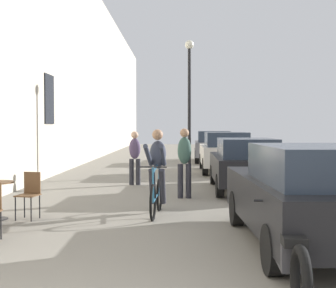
{
  "coord_description": "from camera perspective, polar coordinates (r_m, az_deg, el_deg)",
  "views": [
    {
      "loc": [
        1.18,
        -3.3,
        1.76
      ],
      "look_at": [
        0.9,
        13.43,
        1.14
      ],
      "focal_mm": 49.62,
      "sensor_mm": 36.0,
      "label": 1
    }
  ],
  "objects": [
    {
      "name": "building_facade_left",
      "position": [
        18.14,
        -14.12,
        11.16
      ],
      "size": [
        0.54,
        68.0,
        9.27
      ],
      "color": "#B7AD99",
      "rests_on": "ground_plane"
    },
    {
      "name": "cafe_chair_far_toward_street",
      "position": [
        9.29,
        -16.64,
        -5.65
      ],
      "size": [
        0.45,
        0.45,
        0.89
      ],
      "color": "black",
      "rests_on": "ground_plane"
    },
    {
      "name": "cyclist_on_bicycle",
      "position": [
        9.37,
        -1.36,
        -3.7
      ],
      "size": [
        0.52,
        1.76,
        1.74
      ],
      "color": "black",
      "rests_on": "ground_plane"
    },
    {
      "name": "pedestrian_near",
      "position": [
        11.43,
        2.03,
        -1.84
      ],
      "size": [
        0.35,
        0.25,
        1.72
      ],
      "color": "#26262D",
      "rests_on": "ground_plane"
    },
    {
      "name": "pedestrian_mid",
      "position": [
        14.05,
        -4.1,
        -1.33
      ],
      "size": [
        0.36,
        0.27,
        1.63
      ],
      "color": "#26262D",
      "rests_on": "ground_plane"
    },
    {
      "name": "street_lamp",
      "position": [
        16.98,
        2.65,
        6.66
      ],
      "size": [
        0.32,
        0.32,
        4.9
      ],
      "color": "black",
      "rests_on": "ground_plane"
    },
    {
      "name": "parked_car_nearest",
      "position": [
        7.08,
        16.79,
        -5.93
      ],
      "size": [
        1.87,
        4.26,
        1.5
      ],
      "color": "black",
      "rests_on": "ground_plane"
    },
    {
      "name": "parked_car_second",
      "position": [
        12.91,
        9.41,
        -2.39
      ],
      "size": [
        1.8,
        4.12,
        1.45
      ],
      "color": "black",
      "rests_on": "ground_plane"
    },
    {
      "name": "parked_car_third",
      "position": [
        18.13,
        7.01,
        -0.91
      ],
      "size": [
        1.92,
        4.41,
        1.56
      ],
      "color": "beige",
      "rests_on": "ground_plane"
    },
    {
      "name": "parked_car_fourth",
      "position": [
        23.56,
        5.55,
        -0.22
      ],
      "size": [
        1.98,
        4.43,
        1.55
      ],
      "color": "#595960",
      "rests_on": "ground_plane"
    },
    {
      "name": "parked_motorcycle",
      "position": [
        5.35,
        14.53,
        -12.59
      ],
      "size": [
        0.62,
        2.15,
        0.92
      ],
      "color": "black",
      "rests_on": "ground_plane"
    }
  ]
}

